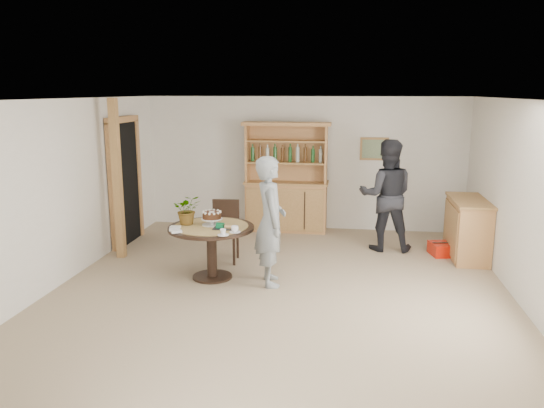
{
  "coord_description": "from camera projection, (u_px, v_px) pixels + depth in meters",
  "views": [
    {
      "loc": [
        0.87,
        -6.47,
        2.61
      ],
      "look_at": [
        -0.2,
        0.7,
        1.05
      ],
      "focal_mm": 35.0,
      "sensor_mm": 36.0,
      "label": 1
    }
  ],
  "objects": [
    {
      "name": "doorway",
      "position": [
        125.0,
        180.0,
        9.05
      ],
      "size": [
        0.13,
        1.1,
        2.18
      ],
      "color": "black",
      "rests_on": "ground"
    },
    {
      "name": "ground",
      "position": [
        279.0,
        294.0,
        6.93
      ],
      "size": [
        7.0,
        7.0,
        0.0
      ],
      "primitive_type": "plane",
      "color": "tan",
      "rests_on": "ground"
    },
    {
      "name": "napkins",
      "position": [
        175.0,
        229.0,
        7.13
      ],
      "size": [
        0.24,
        0.33,
        0.03
      ],
      "color": "white",
      "rests_on": "dining_table"
    },
    {
      "name": "coffee_cup_a",
      "position": [
        235.0,
        229.0,
        7.04
      ],
      "size": [
        0.15,
        0.15,
        0.09
      ],
      "color": "white",
      "rests_on": "dining_table"
    },
    {
      "name": "room_shell",
      "position": [
        280.0,
        162.0,
        6.57
      ],
      "size": [
        6.04,
        7.04,
        2.52
      ],
      "color": "white",
      "rests_on": "ground"
    },
    {
      "name": "gift_tray",
      "position": [
        224.0,
        227.0,
        7.22
      ],
      "size": [
        0.3,
        0.2,
        0.08
      ],
      "color": "black",
      "rests_on": "dining_table"
    },
    {
      "name": "sideboard",
      "position": [
        468.0,
        228.0,
        8.37
      ],
      "size": [
        0.54,
        1.26,
        0.94
      ],
      "color": "tan",
      "rests_on": "ground"
    },
    {
      "name": "red_suitcase",
      "position": [
        449.0,
        249.0,
        8.56
      ],
      "size": [
        0.67,
        0.52,
        0.21
      ],
      "rotation": [
        0.0,
        0.0,
        0.22
      ],
      "color": "red",
      "rests_on": "ground"
    },
    {
      "name": "birthday_cake",
      "position": [
        212.0,
        216.0,
        7.4
      ],
      "size": [
        0.3,
        0.3,
        0.2
      ],
      "color": "white",
      "rests_on": "dining_table"
    },
    {
      "name": "teen_boy",
      "position": [
        270.0,
        221.0,
        7.13
      ],
      "size": [
        0.58,
        0.73,
        1.76
      ],
      "primitive_type": "imported",
      "rotation": [
        0.0,
        0.0,
        1.84
      ],
      "color": "gray",
      "rests_on": "ground"
    },
    {
      "name": "adult_person",
      "position": [
        386.0,
        195.0,
        8.68
      ],
      "size": [
        0.9,
        0.7,
        1.84
      ],
      "primitive_type": "imported",
      "rotation": [
        0.0,
        0.0,
        3.15
      ],
      "color": "black",
      "rests_on": "ground"
    },
    {
      "name": "dining_table",
      "position": [
        211.0,
        237.0,
        7.41
      ],
      "size": [
        1.2,
        1.2,
        0.76
      ],
      "color": "black",
      "rests_on": "ground"
    },
    {
      "name": "flower_vase",
      "position": [
        187.0,
        210.0,
        7.43
      ],
      "size": [
        0.47,
        0.44,
        0.42
      ],
      "primitive_type": "imported",
      "rotation": [
        0.0,
        0.0,
        0.35
      ],
      "color": "#3F7233",
      "rests_on": "dining_table"
    },
    {
      "name": "dining_chair",
      "position": [
        225.0,
        227.0,
        8.22
      ],
      "size": [
        0.44,
        0.44,
        0.95
      ],
      "rotation": [
        0.0,
        0.0,
        0.06
      ],
      "color": "black",
      "rests_on": "ground"
    },
    {
      "name": "pine_post",
      "position": [
        117.0,
        180.0,
        8.21
      ],
      "size": [
        0.12,
        0.12,
        2.5
      ],
      "primitive_type": "cube",
      "color": "tan",
      "rests_on": "ground"
    },
    {
      "name": "hutch",
      "position": [
        286.0,
        195.0,
        9.96
      ],
      "size": [
        1.62,
        0.54,
        2.04
      ],
      "color": "tan",
      "rests_on": "ground"
    },
    {
      "name": "coffee_cup_b",
      "position": [
        223.0,
        233.0,
        6.89
      ],
      "size": [
        0.15,
        0.15,
        0.08
      ],
      "color": "white",
      "rests_on": "dining_table"
    }
  ]
}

